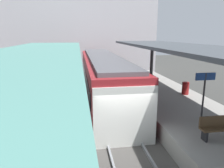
% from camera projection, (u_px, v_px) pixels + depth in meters
% --- Properties ---
extents(ground_plane, '(80.00, 80.00, 0.00)m').
position_uv_depth(ground_plane, '(125.00, 150.00, 8.89)').
color(ground_plane, '#383835').
extents(platform_left, '(4.40, 28.00, 1.00)m').
position_uv_depth(platform_left, '(30.00, 147.00, 8.19)').
color(platform_left, gray).
rests_on(platform_left, ground_plane).
extents(platform_right, '(4.40, 28.00, 1.00)m').
position_uv_depth(platform_right, '(208.00, 133.00, 9.36)').
color(platform_right, gray).
rests_on(platform_right, ground_plane).
extents(track_ballast, '(3.20, 28.00, 0.20)m').
position_uv_depth(track_ballast, '(125.00, 148.00, 8.87)').
color(track_ballast, '#423F3D').
rests_on(track_ballast, ground_plane).
extents(rail_near_side, '(0.08, 28.00, 0.14)m').
position_uv_depth(rail_near_side, '(108.00, 146.00, 8.72)').
color(rail_near_side, slate).
rests_on(rail_near_side, track_ballast).
extents(rail_far_side, '(0.08, 28.00, 0.14)m').
position_uv_depth(rail_far_side, '(141.00, 143.00, 8.94)').
color(rail_far_side, slate).
rests_on(rail_far_side, track_ballast).
extents(commuter_train, '(2.78, 14.99, 3.10)m').
position_uv_depth(commuter_train, '(104.00, 77.00, 15.63)').
color(commuter_train, maroon).
rests_on(commuter_train, track_ballast).
extents(canopy_left, '(4.18, 21.00, 3.08)m').
position_uv_depth(canopy_left, '(30.00, 55.00, 8.74)').
color(canopy_left, '#333335').
rests_on(canopy_left, platform_left).
extents(canopy_right, '(4.18, 21.00, 3.21)m').
position_uv_depth(canopy_right, '(198.00, 50.00, 9.88)').
color(canopy_right, '#333335').
rests_on(canopy_right, platform_right).
extents(platform_bench, '(1.40, 0.41, 0.86)m').
position_uv_depth(platform_bench, '(218.00, 127.00, 7.74)').
color(platform_bench, black).
rests_on(platform_bench, platform_right).
extents(platform_sign, '(0.90, 0.08, 2.21)m').
position_uv_depth(platform_sign, '(205.00, 86.00, 9.05)').
color(platform_sign, '#262628').
rests_on(platform_sign, platform_right).
extents(litter_bin, '(0.44, 0.44, 0.80)m').
position_uv_depth(litter_bin, '(185.00, 88.00, 13.58)').
color(litter_bin, maroon).
rests_on(litter_bin, platform_right).
extents(station_building_backdrop, '(18.00, 6.00, 11.00)m').
position_uv_depth(station_building_backdrop, '(81.00, 29.00, 26.63)').
color(station_building_backdrop, '#B7B2B7').
rests_on(station_building_backdrop, ground_plane).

